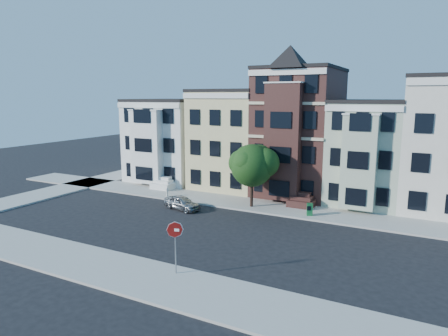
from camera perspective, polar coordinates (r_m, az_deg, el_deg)
The scene contains 13 objects.
ground at distance 27.98m, azimuth 1.44°, elevation -9.84°, with size 120.00×120.00×0.00m, color black.
far_sidewalk at distance 34.97m, azimuth 7.27°, elevation -5.67°, with size 60.00×4.00×0.15m, color #9E9B93.
near_sidewalk at distance 21.63m, azimuth -8.34°, elevation -16.00°, with size 60.00×4.00×0.15m, color #9E9B93.
cross_sidewalk at distance 42.13m, azimuth -26.56°, elevation -3.95°, with size 4.00×60.00×0.15m, color #9E9B93.
house_white at distance 46.73m, azimuth -7.23°, elevation 3.87°, with size 8.00×9.00×9.00m, color white.
house_yellow at distance 42.64m, azimuth 1.64°, elevation 4.02°, with size 7.00×9.00×10.00m, color beige.
house_brown at distance 39.98m, azimuth 10.73°, elevation 4.87°, with size 7.00×9.00×12.00m, color #3B1D19.
house_green at distance 38.77m, azimuth 19.88°, elevation 2.05°, with size 6.00×9.00×9.00m, color #A7B49A.
street_tree at distance 34.21m, azimuth 4.01°, elevation -0.06°, with size 5.78×5.78×6.72m, color #244A1B, non-canonical shape.
parked_car at distance 34.53m, azimuth -6.03°, elevation -4.95°, with size 1.41×3.50×1.19m, color gray.
newspaper_box at distance 32.90m, azimuth 12.14°, elevation -5.80°, with size 0.45×0.40×0.99m, color #16602F.
fire_hydrant at distance 38.62m, azimuth -8.14°, elevation -3.57°, with size 0.22×0.22×0.63m, color beige.
stop_sign at distance 21.85m, azimuth -6.96°, elevation -10.77°, with size 0.90×0.13×3.29m, color #B71611, non-canonical shape.
Camera 1 is at (11.58, -23.60, 9.58)m, focal length 32.00 mm.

